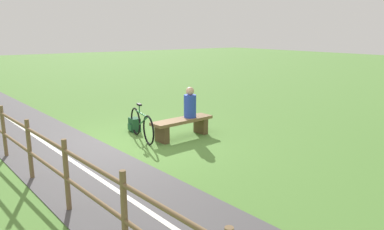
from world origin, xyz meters
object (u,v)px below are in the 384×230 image
(bench, at_px, (182,125))
(bicycle, at_px, (142,125))
(backpack, at_px, (134,125))
(person_seated, at_px, (190,104))

(bench, height_order, bicycle, bicycle)
(bicycle, relative_size, backpack, 4.62)
(bicycle, bearing_deg, backpack, 175.31)
(bench, relative_size, backpack, 4.75)
(person_seated, xyz_separation_m, bicycle, (1.23, -0.44, -0.48))
(bicycle, xyz_separation_m, backpack, (-0.21, -0.84, -0.21))
(bench, distance_m, bicycle, 1.06)
(person_seated, bearing_deg, backpack, -56.58)
(bench, relative_size, bicycle, 1.03)
(backpack, bearing_deg, bicycle, 75.85)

